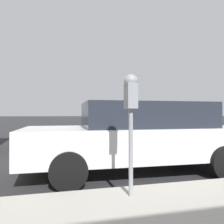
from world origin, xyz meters
name	(u,v)px	position (x,y,z in m)	size (l,w,h in m)	color
ground_plane	(114,163)	(0.00, 0.00, 0.00)	(220.00, 220.00, 0.00)	#2B2B2D
parking_meter	(131,103)	(-2.58, 0.44, 1.42)	(0.21, 0.19, 1.65)	gray
car_white	(139,135)	(-0.88, -0.33, 0.80)	(2.12, 4.84, 1.51)	silver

